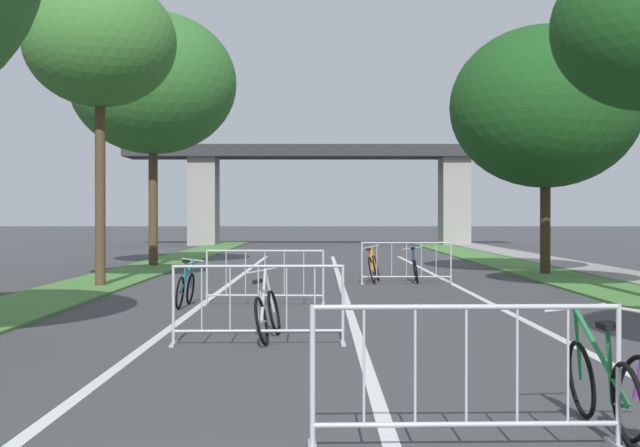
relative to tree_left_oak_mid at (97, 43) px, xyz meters
name	(u,v)px	position (x,y,z in m)	size (l,w,h in m)	color
grass_verge_left	(136,271)	(-0.30, 5.92, -5.79)	(2.01, 59.70, 0.05)	#477A38
grass_verge_right	(532,271)	(11.83, 5.92, -5.79)	(2.01, 59.70, 0.05)	#477A38
sidewalk_path_right	(594,270)	(13.73, 5.92, -5.77)	(1.80, 59.70, 0.08)	gray
lane_stripe_center	(340,291)	(5.77, -1.23, -5.81)	(0.14, 34.54, 0.01)	silver
lane_stripe_right_lane	(464,291)	(8.55, -1.23, -5.81)	(0.14, 34.54, 0.01)	silver
lane_stripe_left_lane	(216,291)	(2.98, -1.23, -5.81)	(0.14, 34.54, 0.01)	silver
overpass_bridge	(326,173)	(5.77, 30.84, -1.59)	(23.72, 3.22, 5.82)	#2D2D30
tree_left_oak_mid	(97,43)	(0.00, 0.00, 0.00)	(3.63, 3.63, 7.38)	#4C3823
tree_left_pine_near	(150,83)	(-0.35, 8.55, 0.33)	(5.58, 5.58, 8.52)	#4C3823
tree_right_cypress_far	(542,107)	(11.72, 4.35, -0.98)	(5.48, 5.48, 7.17)	#3D2D1E
crowd_barrier_nearest	(463,378)	(6.30, -14.68, -5.30)	(2.30, 0.51, 1.05)	#ADADB2
crowd_barrier_second	(255,305)	(4.43, -9.46, -5.30)	(2.30, 0.51, 1.05)	#ADADB2
crowd_barrier_third	(262,278)	(4.19, -4.24, -5.30)	(2.30, 0.54, 1.05)	#ADADB2
crowd_barrier_fourth	(403,263)	(7.40, 0.98, -5.30)	(2.29, 0.47, 1.05)	#ADADB2
bicycle_green_0	(599,386)	(7.43, -14.24, -5.44)	(0.51, 1.72, 0.97)	black
bicycle_teal_1	(182,288)	(2.73, -4.61, -5.46)	(0.43, 1.58, 0.90)	black
bicycle_orange_2	(370,268)	(6.60, 1.40, -5.43)	(0.49, 1.67, 0.95)	black
bicycle_blue_3	(412,269)	(7.67, 1.53, -5.46)	(0.54, 1.61, 0.91)	black
bicycle_silver_5	(264,313)	(4.52, -9.05, -5.45)	(0.52, 1.70, 0.99)	black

